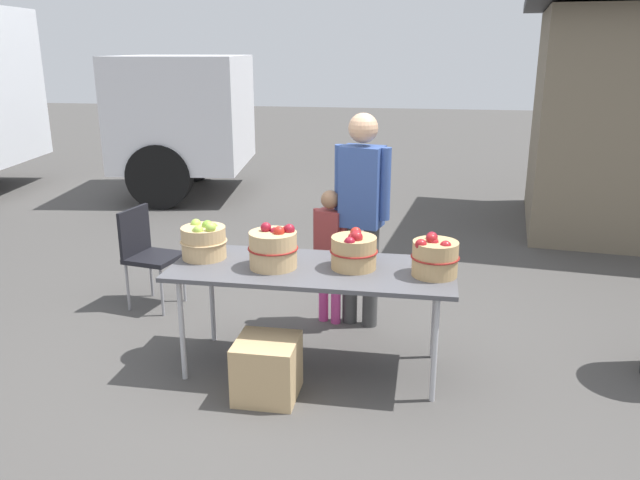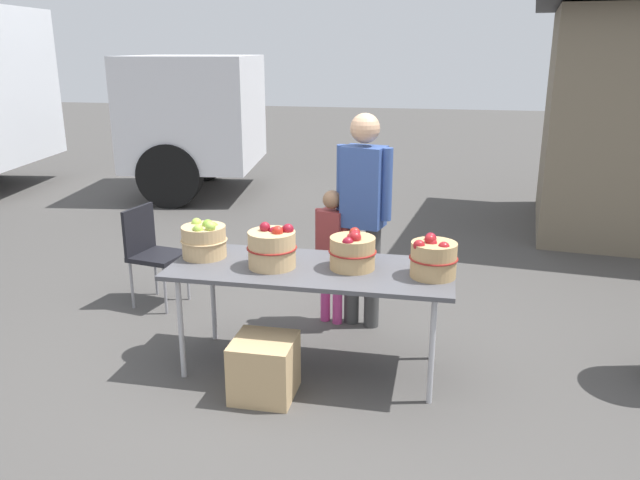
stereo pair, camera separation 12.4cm
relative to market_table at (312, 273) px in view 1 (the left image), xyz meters
The scene contains 10 objects.
ground_plane 0.71m from the market_table, ahead, with size 40.00×40.00×0.00m, color #474442.
market_table is the anchor object (origin of this frame).
apple_basket_green_0 0.80m from the market_table, behind, with size 0.33×0.33×0.28m.
apple_basket_red_0 0.31m from the market_table, behind, with size 0.34×0.34×0.30m.
apple_basket_red_1 0.32m from the market_table, ahead, with size 0.32×0.32×0.27m.
apple_basket_red_2 0.82m from the market_table, ahead, with size 0.31×0.31×0.28m.
vendor_adult 0.88m from the market_table, 73.16° to the left, with size 0.44×0.29×1.70m.
child_customer 0.80m from the market_table, 90.41° to the left, with size 0.28×0.20×1.10m.
folding_chair 1.84m from the market_table, 151.34° to the left, with size 0.47×0.47×0.86m.
produce_crate 0.69m from the market_table, 117.69° to the right, with size 0.39×0.39×0.39m, color tan.
Camera 1 is at (0.73, -3.92, 2.16)m, focal length 35.37 mm.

